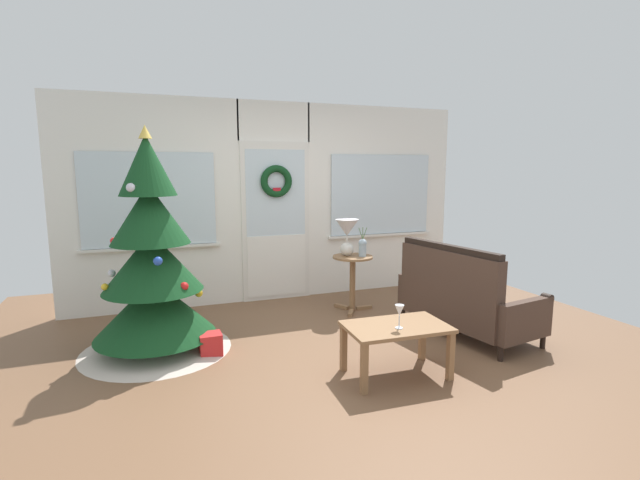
{
  "coord_description": "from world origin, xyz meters",
  "views": [
    {
      "loc": [
        -1.56,
        -3.72,
        1.7
      ],
      "look_at": [
        0.05,
        0.55,
        1.0
      ],
      "focal_mm": 25.84,
      "sensor_mm": 36.0,
      "label": 1
    }
  ],
  "objects_px": {
    "settee_sofa": "(461,299)",
    "gift_box": "(211,344)",
    "christmas_tree": "(153,274)",
    "side_table": "(353,272)",
    "wine_glass": "(399,311)",
    "table_lamp": "(347,232)",
    "flower_vase": "(363,247)",
    "coffee_table": "(396,333)"
  },
  "relations": [
    {
      "from": "settee_sofa",
      "to": "wine_glass",
      "type": "relative_size",
      "value": 7.96
    },
    {
      "from": "christmas_tree",
      "to": "settee_sofa",
      "type": "distance_m",
      "value": 3.06
    },
    {
      "from": "flower_vase",
      "to": "coffee_table",
      "type": "bearing_deg",
      "value": -106.6
    },
    {
      "from": "table_lamp",
      "to": "gift_box",
      "type": "relative_size",
      "value": 2.17
    },
    {
      "from": "christmas_tree",
      "to": "side_table",
      "type": "xyz_separation_m",
      "value": [
        2.25,
        0.46,
        -0.26
      ]
    },
    {
      "from": "flower_vase",
      "to": "christmas_tree",
      "type": "bearing_deg",
      "value": -170.26
    },
    {
      "from": "table_lamp",
      "to": "wine_glass",
      "type": "relative_size",
      "value": 2.26
    },
    {
      "from": "coffee_table",
      "to": "wine_glass",
      "type": "distance_m",
      "value": 0.22
    },
    {
      "from": "side_table",
      "to": "coffee_table",
      "type": "xyz_separation_m",
      "value": [
        -0.4,
        -1.74,
        -0.11
      ]
    },
    {
      "from": "coffee_table",
      "to": "table_lamp",
      "type": "bearing_deg",
      "value": 79.16
    },
    {
      "from": "settee_sofa",
      "to": "gift_box",
      "type": "height_order",
      "value": "settee_sofa"
    },
    {
      "from": "christmas_tree",
      "to": "side_table",
      "type": "bearing_deg",
      "value": 11.63
    },
    {
      "from": "coffee_table",
      "to": "christmas_tree",
      "type": "bearing_deg",
      "value": 145.45
    },
    {
      "from": "coffee_table",
      "to": "side_table",
      "type": "bearing_deg",
      "value": 77.02
    },
    {
      "from": "flower_vase",
      "to": "side_table",
      "type": "bearing_deg",
      "value": 149.04
    },
    {
      "from": "settee_sofa",
      "to": "gift_box",
      "type": "bearing_deg",
      "value": 171.61
    },
    {
      "from": "christmas_tree",
      "to": "table_lamp",
      "type": "relative_size",
      "value": 4.75
    },
    {
      "from": "side_table",
      "to": "gift_box",
      "type": "height_order",
      "value": "side_table"
    },
    {
      "from": "settee_sofa",
      "to": "christmas_tree",
      "type": "bearing_deg",
      "value": 167.32
    },
    {
      "from": "side_table",
      "to": "gift_box",
      "type": "relative_size",
      "value": 3.33
    },
    {
      "from": "christmas_tree",
      "to": "table_lamp",
      "type": "bearing_deg",
      "value": 12.94
    },
    {
      "from": "table_lamp",
      "to": "side_table",
      "type": "bearing_deg",
      "value": -33.69
    },
    {
      "from": "coffee_table",
      "to": "wine_glass",
      "type": "relative_size",
      "value": 4.42
    },
    {
      "from": "christmas_tree",
      "to": "gift_box",
      "type": "distance_m",
      "value": 0.85
    },
    {
      "from": "christmas_tree",
      "to": "gift_box",
      "type": "relative_size",
      "value": 10.32
    },
    {
      "from": "wine_glass",
      "to": "gift_box",
      "type": "relative_size",
      "value": 0.96
    },
    {
      "from": "flower_vase",
      "to": "gift_box",
      "type": "height_order",
      "value": "flower_vase"
    },
    {
      "from": "christmas_tree",
      "to": "settee_sofa",
      "type": "bearing_deg",
      "value": -12.68
    },
    {
      "from": "flower_vase",
      "to": "gift_box",
      "type": "relative_size",
      "value": 1.73
    },
    {
      "from": "gift_box",
      "to": "side_table",
      "type": "bearing_deg",
      "value": 23.07
    },
    {
      "from": "coffee_table",
      "to": "gift_box",
      "type": "xyz_separation_m",
      "value": [
        -1.39,
        0.98,
        -0.27
      ]
    },
    {
      "from": "gift_box",
      "to": "table_lamp",
      "type": "bearing_deg",
      "value": 24.89
    },
    {
      "from": "gift_box",
      "to": "settee_sofa",
      "type": "bearing_deg",
      "value": -8.39
    },
    {
      "from": "wine_glass",
      "to": "side_table",
      "type": "bearing_deg",
      "value": 76.95
    },
    {
      "from": "coffee_table",
      "to": "gift_box",
      "type": "distance_m",
      "value": 1.72
    },
    {
      "from": "christmas_tree",
      "to": "coffee_table",
      "type": "bearing_deg",
      "value": -34.55
    },
    {
      "from": "gift_box",
      "to": "flower_vase",
      "type": "bearing_deg",
      "value": 20.39
    },
    {
      "from": "table_lamp",
      "to": "flower_vase",
      "type": "relative_size",
      "value": 1.26
    },
    {
      "from": "settee_sofa",
      "to": "table_lamp",
      "type": "bearing_deg",
      "value": 123.28
    },
    {
      "from": "settee_sofa",
      "to": "flower_vase",
      "type": "relative_size",
      "value": 4.44
    },
    {
      "from": "flower_vase",
      "to": "coffee_table",
      "type": "height_order",
      "value": "flower_vase"
    },
    {
      "from": "settee_sofa",
      "to": "side_table",
      "type": "xyz_separation_m",
      "value": [
        -0.71,
        1.13,
        0.1
      ]
    }
  ]
}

